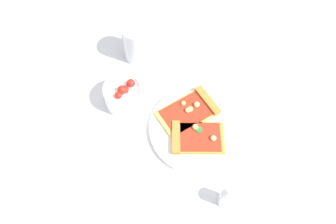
% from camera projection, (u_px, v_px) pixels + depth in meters
% --- Properties ---
extents(ground_plane, '(2.40, 2.40, 0.00)m').
position_uv_depth(ground_plane, '(202.00, 114.00, 0.87)').
color(ground_plane, silver).
rests_on(ground_plane, ground).
extents(plate, '(0.25, 0.25, 0.01)m').
position_uv_depth(plate, '(197.00, 129.00, 0.84)').
color(plate, white).
rests_on(plate, ground_plane).
extents(pizza_slice_near, '(0.14, 0.16, 0.02)m').
position_uv_depth(pizza_slice_near, '(195.00, 137.00, 0.82)').
color(pizza_slice_near, gold).
rests_on(pizza_slice_near, plate).
extents(pizza_slice_far, '(0.11, 0.16, 0.02)m').
position_uv_depth(pizza_slice_far, '(191.00, 110.00, 0.85)').
color(pizza_slice_far, '#E5B256').
rests_on(pizza_slice_far, plate).
extents(salad_bowl, '(0.10, 0.10, 0.08)m').
position_uv_depth(salad_bowl, '(124.00, 95.00, 0.86)').
color(salad_bowl, white).
rests_on(salad_bowl, ground_plane).
extents(soda_glass, '(0.08, 0.08, 0.11)m').
position_uv_depth(soda_glass, '(137.00, 43.00, 0.92)').
color(soda_glass, silver).
rests_on(soda_glass, ground_plane).
extents(pepper_shaker, '(0.03, 0.03, 0.07)m').
position_uv_depth(pepper_shaker, '(226.00, 198.00, 0.73)').
color(pepper_shaker, silver).
rests_on(pepper_shaker, ground_plane).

